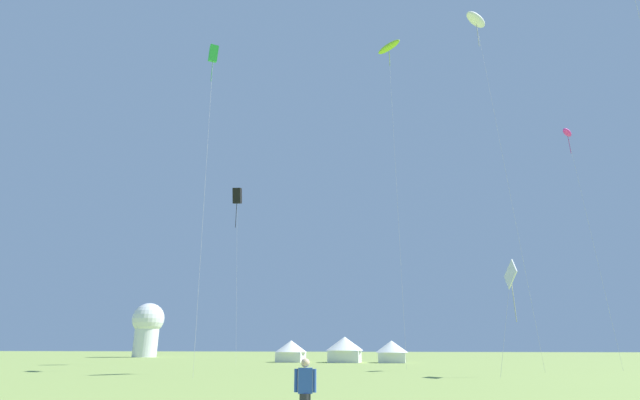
% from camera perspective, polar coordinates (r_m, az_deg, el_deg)
% --- Properties ---
extents(kite_lime_parafoil, '(3.36, 3.12, 36.39)m').
position_cam_1_polar(kite_lime_parafoil, '(56.90, 8.70, 18.53)').
color(kite_lime_parafoil, '#99DB2D').
rests_on(kite_lime_parafoil, ground).
extents(kite_magenta_parafoil, '(1.82, 2.91, 24.49)m').
position_cam_1_polar(kite_magenta_parafoil, '(56.04, 28.79, 7.41)').
color(kite_magenta_parafoil, '#E02DA3').
rests_on(kite_magenta_parafoil, ground).
extents(kite_white_parafoil, '(3.08, 3.44, 36.41)m').
position_cam_1_polar(kite_white_parafoil, '(55.46, 19.11, 20.69)').
color(kite_white_parafoil, white).
rests_on(kite_white_parafoil, ground).
extents(kite_black_box, '(2.28, 2.25, 22.73)m').
position_cam_1_polar(kite_black_box, '(62.30, -10.42, 0.49)').
color(kite_black_box, black).
rests_on(kite_black_box, ground).
extents(kite_green_box, '(2.08, 2.50, 27.89)m').
position_cam_1_polar(kite_green_box, '(43.55, -13.34, 17.44)').
color(kite_green_box, green).
rests_on(kite_green_box, ground).
extents(kite_white_diamond, '(2.07, 2.35, 8.35)m').
position_cam_1_polar(kite_white_diamond, '(37.11, 22.96, -8.88)').
color(kite_white_diamond, white).
rests_on(kite_white_diamond, ground).
extents(person_spectator, '(0.57, 0.31, 1.73)m').
position_cam_1_polar(person_spectator, '(12.25, -1.90, -23.49)').
color(person_spectator, '#2D2D33').
rests_on(person_spectator, ground).
extents(festival_tent_right, '(4.42, 4.42, 2.87)m').
position_cam_1_polar(festival_tent_right, '(66.14, -3.69, -18.40)').
color(festival_tent_right, white).
rests_on(festival_tent_right, ground).
extents(festival_tent_left, '(5.14, 5.14, 3.34)m').
position_cam_1_polar(festival_tent_left, '(64.69, 3.14, -18.19)').
color(festival_tent_left, white).
rests_on(festival_tent_left, ground).
extents(festival_tent_center, '(4.33, 4.33, 2.82)m').
position_cam_1_polar(festival_tent_center, '(64.13, 9.05, -18.26)').
color(festival_tent_center, white).
rests_on(festival_tent_center, ground).
extents(observatory_dome, '(6.40, 6.40, 10.80)m').
position_cam_1_polar(observatory_dome, '(103.77, -20.98, -14.72)').
color(observatory_dome, white).
rests_on(observatory_dome, ground).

